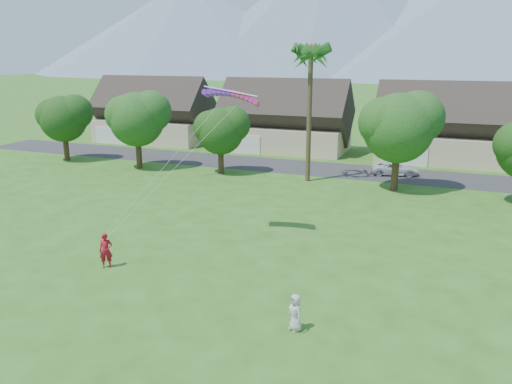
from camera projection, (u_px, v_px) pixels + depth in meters
The scene contains 10 objects.
ground at pixel (169, 338), 20.81m from camera, with size 500.00×500.00×0.00m, color #2D6019.
street at pixel (341, 170), 51.36m from camera, with size 90.00×7.00×0.01m, color #2D2D30.
kite_flyer at pixel (106, 251), 27.54m from camera, with size 0.73×0.48×2.00m, color #A21220.
watcher at pixel (295, 313), 21.23m from camera, with size 0.81×0.53×1.67m, color #B8B8B4.
parked_car at pixel (395, 169), 49.30m from camera, with size 2.08×4.51×1.25m, color silver.
mountain_ridge at pixel (462, 19), 243.13m from camera, with size 540.00×240.00×70.00m.
houses_row at pixel (362, 126), 58.36m from camera, with size 72.75×8.19×8.86m.
tree_row at pixel (316, 131), 45.01m from camera, with size 62.27×6.67×8.45m.
fan_palm at pixel (311, 51), 44.01m from camera, with size 3.00×3.00×13.80m.
parafoil_kite at pixel (232, 93), 30.19m from camera, with size 3.59×1.31×0.50m.
Camera 1 is at (10.10, -15.87, 11.39)m, focal length 35.00 mm.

